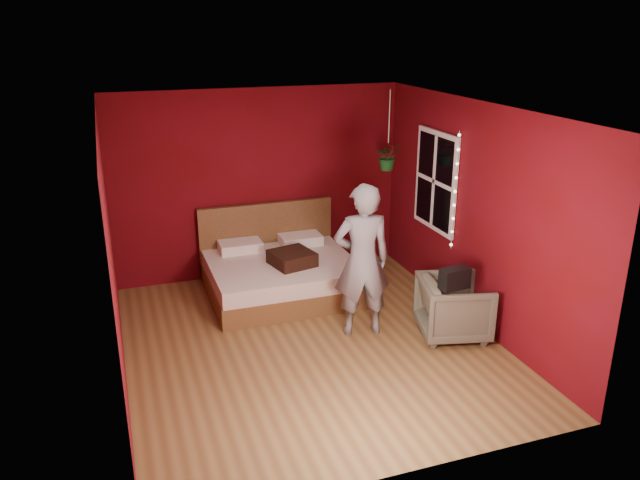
# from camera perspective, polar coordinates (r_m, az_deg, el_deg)

# --- Properties ---
(floor) EXTENTS (4.50, 4.50, 0.00)m
(floor) POSITION_cam_1_polar(r_m,az_deg,el_deg) (7.09, -0.81, -9.46)
(floor) COLOR brown
(floor) RESTS_ON ground
(room_walls) EXTENTS (4.04, 4.54, 2.62)m
(room_walls) POSITION_cam_1_polar(r_m,az_deg,el_deg) (6.45, -0.88, 3.70)
(room_walls) COLOR #5F0A15
(room_walls) RESTS_ON ground
(window) EXTENTS (0.05, 0.97, 1.27)m
(window) POSITION_cam_1_polar(r_m,az_deg,el_deg) (8.07, 10.50, 5.32)
(window) COLOR white
(window) RESTS_ON room_walls
(fairy_lights) EXTENTS (0.04, 0.04, 1.45)m
(fairy_lights) POSITION_cam_1_polar(r_m,az_deg,el_deg) (7.62, 12.25, 4.35)
(fairy_lights) COLOR silver
(fairy_lights) RESTS_ON room_walls
(bed) EXTENTS (1.89, 1.61, 1.04)m
(bed) POSITION_cam_1_polar(r_m,az_deg,el_deg) (8.27, -3.67, -3.01)
(bed) COLOR brown
(bed) RESTS_ON ground
(person) EXTENTS (0.71, 0.52, 1.78)m
(person) POSITION_cam_1_polar(r_m,az_deg,el_deg) (6.99, 3.86, -1.90)
(person) COLOR slate
(person) RESTS_ON ground
(armchair) EXTENTS (0.92, 0.90, 0.69)m
(armchair) POSITION_cam_1_polar(r_m,az_deg,el_deg) (7.28, 12.14, -6.07)
(armchair) COLOR #5A5947
(armchair) RESTS_ON ground
(handbag) EXTENTS (0.34, 0.20, 0.23)m
(handbag) POSITION_cam_1_polar(r_m,az_deg,el_deg) (6.87, 12.21, -3.44)
(handbag) COLOR black
(handbag) RESTS_ON armchair
(throw_pillow) EXTENTS (0.60, 0.60, 0.18)m
(throw_pillow) POSITION_cam_1_polar(r_m,az_deg,el_deg) (7.96, -2.57, -1.67)
(throw_pillow) COLOR black
(throw_pillow) RESTS_ON bed
(hanging_plant) EXTENTS (0.36, 0.33, 1.04)m
(hanging_plant) POSITION_cam_1_polar(r_m,az_deg,el_deg) (8.27, 6.23, 7.60)
(hanging_plant) COLOR silver
(hanging_plant) RESTS_ON room_walls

